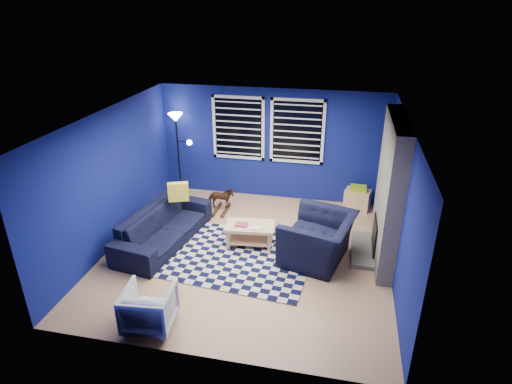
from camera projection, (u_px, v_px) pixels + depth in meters
floor at (247, 253)px, 7.75m from camera, size 5.00×5.00×0.00m
ceiling at (246, 118)px, 6.70m from camera, size 5.00×5.00×0.00m
wall_back at (272, 145)px, 9.45m from camera, size 5.00×0.00×5.00m
wall_left at (111, 179)px, 7.70m from camera, size 0.00×5.00×5.00m
wall_right at (400, 204)px, 6.76m from camera, size 0.00×5.00×5.00m
fireplace at (388, 193)px, 7.25m from camera, size 0.65×2.00×2.50m
window_left at (238, 128)px, 9.41m from camera, size 1.17×0.06×1.42m
window_right at (297, 132)px, 9.17m from camera, size 1.17×0.06×1.42m
tv at (389, 154)px, 8.48m from camera, size 0.07×1.00×0.58m
rug at (240, 257)px, 7.62m from camera, size 2.68×2.23×0.02m
sofa at (164, 226)px, 7.98m from camera, size 2.38×1.23×0.66m
armchair_big at (318, 239)px, 7.42m from camera, size 1.50×1.38×0.82m
armchair_bent at (149, 307)px, 5.93m from camera, size 0.73×0.75×0.63m
rocking_horse at (221, 198)px, 9.13m from camera, size 0.39×0.61×0.48m
coffee_table at (250, 230)px, 7.88m from camera, size 0.94×0.59×0.45m
cabinet at (357, 199)px, 9.28m from camera, size 0.59×0.46×0.53m
floor_lamp at (177, 129)px, 9.46m from camera, size 0.52×0.32×1.91m
throw_pillow at (178, 192)px, 8.15m from camera, size 0.41×0.25×0.37m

